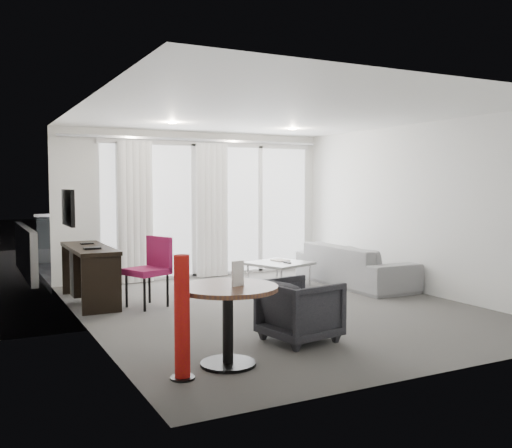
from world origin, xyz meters
name	(u,v)px	position (x,y,z in m)	size (l,w,h in m)	color
floor	(276,308)	(0.00, 0.00, 0.00)	(5.00, 6.00, 0.00)	#4D4A47
ceiling	(277,114)	(0.00, 0.00, 2.60)	(5.00, 6.00, 0.00)	white
wall_left	(85,217)	(-2.50, 0.00, 1.30)	(0.00, 6.00, 2.60)	silver
wall_right	(418,208)	(2.50, 0.00, 1.30)	(0.00, 6.00, 2.60)	silver
wall_front	(444,227)	(0.00, -3.00, 1.30)	(5.00, 0.00, 2.60)	silver
window_panel	(211,210)	(0.30, 2.98, 1.20)	(4.00, 0.02, 2.38)	white
window_frame	(212,210)	(0.30, 2.97, 1.20)	(4.10, 0.06, 2.44)	white
curtain_left	(135,212)	(-1.15, 2.82, 1.20)	(0.60, 0.20, 2.38)	white
curtain_right	(212,210)	(0.25, 2.82, 1.20)	(0.60, 0.20, 2.38)	white
curtain_track	(199,140)	(0.00, 2.82, 2.45)	(4.80, 0.04, 0.04)	#B2B2B7
downlight_a	(172,123)	(-0.90, 1.60, 2.59)	(0.12, 0.12, 0.02)	#FFE0B2
downlight_b	(293,129)	(1.20, 1.60, 2.59)	(0.12, 0.12, 0.02)	#FFE0B2
desk	(90,275)	(-2.18, 1.50, 0.40)	(0.53, 1.69, 0.79)	black
tv	(68,208)	(-2.46, 1.45, 1.35)	(0.05, 0.80, 0.50)	black
desk_chair	(147,272)	(-1.54, 0.85, 0.48)	(0.52, 0.49, 0.96)	maroon
round_table	(228,326)	(-1.59, -1.94, 0.37)	(0.93, 0.93, 0.74)	#4B2D1E
menu_card	(238,288)	(-1.52, -2.00, 0.72)	(0.13, 0.02, 0.23)	white
red_lamp	(182,317)	(-2.09, -2.10, 0.54)	(0.21, 0.21, 1.07)	#9C110D
tub_armchair	(300,310)	(-0.56, -1.53, 0.33)	(0.71, 0.73, 0.66)	black
coffee_table	(279,274)	(0.85, 1.44, 0.20)	(0.87, 0.87, 0.39)	gray
remote	(287,265)	(0.91, 1.27, 0.36)	(0.05, 0.17, 0.02)	black
magazine	(280,263)	(0.95, 1.58, 0.36)	(0.20, 0.25, 0.01)	gray
sofa	(354,265)	(2.02, 0.96, 0.33)	(2.29, 0.90, 0.67)	gray
terrace_slab	(183,267)	(0.30, 4.50, -0.06)	(5.60, 3.00, 0.12)	#4D4D50
rattan_chair_a	(200,246)	(0.51, 4.10, 0.42)	(0.58, 0.58, 0.85)	brown
rattan_chair_b	(256,241)	(1.86, 4.23, 0.45)	(0.61, 0.61, 0.90)	brown
rattan_table	(247,254)	(1.39, 3.72, 0.25)	(0.51, 0.51, 0.51)	brown
balustrade	(162,235)	(0.30, 5.95, 0.50)	(5.50, 0.06, 1.05)	#B2B2B7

